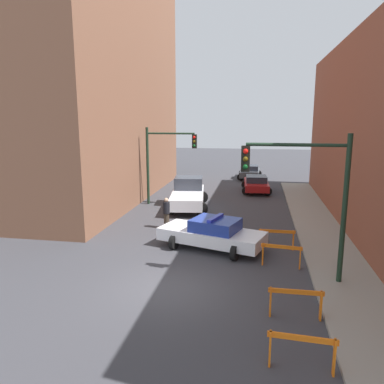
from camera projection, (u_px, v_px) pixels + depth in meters
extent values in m
plane|color=#38383D|center=(168.00, 288.00, 12.99)|extent=(120.00, 120.00, 0.00)
cube|color=gray|center=(357.00, 302.00, 11.91)|extent=(2.40, 44.00, 0.12)
cube|color=brown|center=(49.00, 62.00, 26.66)|extent=(14.00, 20.00, 19.49)
cylinder|color=black|center=(344.00, 210.00, 12.78)|extent=(0.18, 0.18, 5.20)
cylinder|color=black|center=(297.00, 145.00, 12.64)|extent=(3.40, 0.12, 0.12)
cube|color=black|center=(246.00, 159.00, 13.03)|extent=(0.30, 0.22, 0.90)
sphere|color=red|center=(246.00, 151.00, 12.84)|extent=(0.18, 0.18, 0.18)
sphere|color=#4C3D0C|center=(245.00, 159.00, 12.89)|extent=(0.18, 0.18, 0.18)
sphere|color=#0C4219|center=(245.00, 167.00, 12.94)|extent=(0.18, 0.18, 0.18)
cylinder|color=black|center=(148.00, 166.00, 25.21)|extent=(0.18, 0.18, 5.20)
cylinder|color=black|center=(170.00, 133.00, 24.50)|extent=(3.20, 0.12, 0.12)
cube|color=black|center=(194.00, 141.00, 24.33)|extent=(0.30, 0.22, 0.90)
sphere|color=red|center=(194.00, 137.00, 24.13)|extent=(0.18, 0.18, 0.18)
sphere|color=#4C3D0C|center=(194.00, 142.00, 24.19)|extent=(0.18, 0.18, 0.18)
sphere|color=#0C4219|center=(194.00, 146.00, 24.24)|extent=(0.18, 0.18, 0.18)
cube|color=white|center=(211.00, 236.00, 16.82)|extent=(5.04, 3.18, 0.55)
cube|color=navy|center=(215.00, 225.00, 16.63)|extent=(2.37, 2.15, 0.52)
cylinder|color=black|center=(174.00, 242.00, 16.80)|extent=(0.41, 0.70, 0.66)
cylinder|color=black|center=(192.00, 232.00, 18.27)|extent=(0.41, 0.70, 0.66)
cylinder|color=black|center=(235.00, 253.00, 15.47)|extent=(0.41, 0.70, 0.66)
cylinder|color=black|center=(248.00, 241.00, 16.94)|extent=(0.41, 0.70, 0.66)
cube|color=#2633BF|center=(215.00, 218.00, 16.56)|extent=(0.61, 1.38, 0.12)
cube|color=silver|center=(188.00, 197.00, 24.29)|extent=(2.69, 5.62, 0.70)
cube|color=#2D333D|center=(189.00, 183.00, 25.20)|extent=(2.05, 1.95, 0.80)
cylinder|color=black|center=(176.00, 197.00, 26.04)|extent=(0.83, 0.36, 0.80)
cylinder|color=black|center=(202.00, 197.00, 25.96)|extent=(0.83, 0.36, 0.80)
cylinder|color=black|center=(171.00, 208.00, 22.76)|extent=(0.83, 0.36, 0.80)
cylinder|color=black|center=(201.00, 209.00, 22.68)|extent=(0.83, 0.36, 0.80)
cube|color=maroon|center=(256.00, 185.00, 29.77)|extent=(2.05, 4.40, 0.52)
cube|color=#232833|center=(256.00, 179.00, 29.50)|extent=(1.69, 1.90, 0.48)
cylinder|color=black|center=(245.00, 185.00, 31.21)|extent=(0.63, 0.26, 0.62)
cylinder|color=black|center=(265.00, 185.00, 31.02)|extent=(0.63, 0.26, 0.62)
cylinder|color=black|center=(246.00, 191.00, 28.62)|extent=(0.63, 0.26, 0.62)
cylinder|color=black|center=(268.00, 191.00, 28.43)|extent=(0.63, 0.26, 0.62)
cube|color=#474C51|center=(250.00, 173.00, 36.30)|extent=(1.83, 4.31, 0.52)
cube|color=#232833|center=(250.00, 168.00, 36.04)|extent=(1.60, 1.82, 0.48)
cylinder|color=black|center=(242.00, 173.00, 37.79)|extent=(0.62, 0.22, 0.62)
cylinder|color=black|center=(259.00, 173.00, 37.49)|extent=(0.62, 0.22, 0.62)
cylinder|color=black|center=(240.00, 177.00, 35.22)|extent=(0.62, 0.22, 0.62)
cylinder|color=black|center=(258.00, 178.00, 34.92)|extent=(0.62, 0.22, 0.62)
cylinder|color=#382D23|center=(167.00, 221.00, 19.97)|extent=(0.39, 0.39, 0.82)
cylinder|color=black|center=(166.00, 208.00, 19.83)|extent=(0.51, 0.51, 0.62)
sphere|color=tan|center=(166.00, 200.00, 19.74)|extent=(0.31, 0.31, 0.22)
cube|color=orange|center=(302.00, 338.00, 8.62)|extent=(1.60, 0.15, 0.14)
cube|color=orange|center=(270.00, 349.00, 8.86)|extent=(0.06, 0.16, 0.90)
cube|color=orange|center=(334.00, 358.00, 8.53)|extent=(0.06, 0.16, 0.90)
cube|color=orange|center=(296.00, 292.00, 10.92)|extent=(1.60, 0.06, 0.14)
cube|color=orange|center=(270.00, 302.00, 11.11)|extent=(0.05, 0.16, 0.90)
cube|color=orange|center=(321.00, 306.00, 10.87)|extent=(0.05, 0.16, 0.90)
cube|color=orange|center=(282.00, 247.00, 14.71)|extent=(1.59, 0.25, 0.14)
cube|color=orange|center=(263.00, 254.00, 14.99)|extent=(0.07, 0.16, 0.90)
cube|color=orange|center=(300.00, 258.00, 14.57)|extent=(0.07, 0.16, 0.90)
cube|color=orange|center=(277.00, 231.00, 16.71)|extent=(1.60, 0.07, 0.14)
cube|color=orange|center=(260.00, 239.00, 16.90)|extent=(0.05, 0.16, 0.90)
cube|color=orange|center=(293.00, 240.00, 16.67)|extent=(0.05, 0.16, 0.90)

